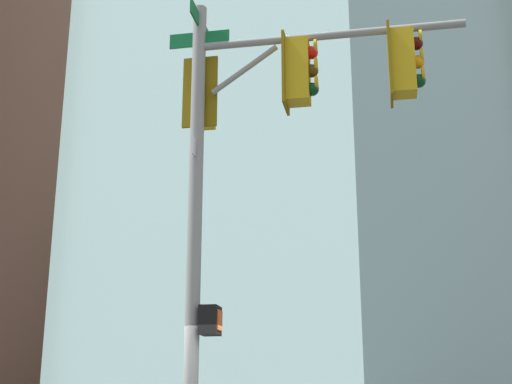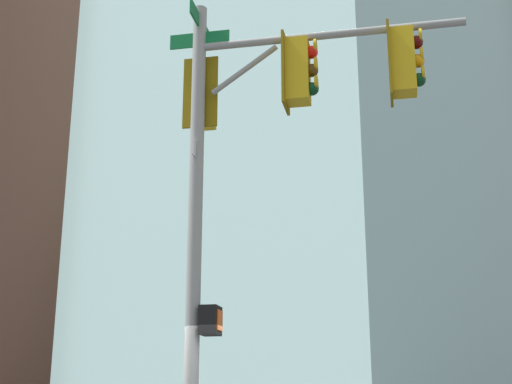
% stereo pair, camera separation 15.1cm
% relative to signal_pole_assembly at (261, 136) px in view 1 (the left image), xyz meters
% --- Properties ---
extents(signal_pole_assembly, '(3.06, 3.55, 7.48)m').
position_rel_signal_pole_assembly_xyz_m(signal_pole_assembly, '(0.00, 0.00, 0.00)').
color(signal_pole_assembly, gray).
rests_on(signal_pole_assembly, ground_plane).
extents(building_brick_nearside, '(24.55, 19.14, 44.67)m').
position_rel_signal_pole_assembly_xyz_m(building_brick_nearside, '(-36.04, -29.99, 17.07)').
color(building_brick_nearside, '#845B47').
rests_on(building_brick_nearside, ground_plane).
extents(building_brick_farside, '(18.06, 14.28, 42.67)m').
position_rel_signal_pole_assembly_xyz_m(building_brick_farside, '(-18.14, -62.30, 16.08)').
color(building_brick_farside, brown).
rests_on(building_brick_farside, ground_plane).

